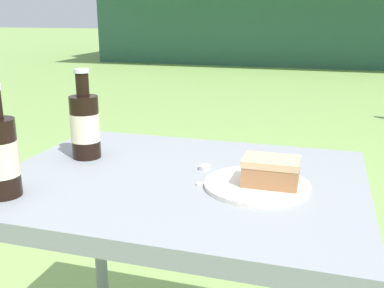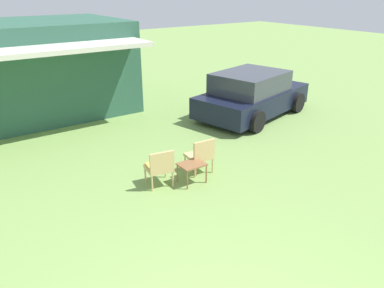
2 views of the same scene
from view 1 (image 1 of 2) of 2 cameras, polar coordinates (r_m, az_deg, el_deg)
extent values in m
cube|color=gray|center=(1.05, -1.58, -5.15)|extent=(0.83, 0.64, 0.04)
cylinder|color=gray|center=(1.57, -11.64, -11.75)|extent=(0.04, 0.04, 0.65)
cylinder|color=gray|center=(1.41, 17.71, -15.60)|extent=(0.04, 0.04, 0.65)
cylinder|color=silver|center=(0.99, 8.24, -5.16)|extent=(0.23, 0.23, 0.01)
cube|color=#9E6B42|center=(0.97, 9.97, -3.84)|extent=(0.12, 0.08, 0.04)
cube|color=tan|center=(0.96, 10.05, -2.21)|extent=(0.12, 0.08, 0.01)
cylinder|color=black|center=(1.19, -13.41, 2.09)|extent=(0.07, 0.07, 0.16)
cylinder|color=black|center=(1.17, -13.76, 7.35)|extent=(0.03, 0.03, 0.06)
cylinder|color=silver|center=(1.16, -13.87, 9.02)|extent=(0.04, 0.04, 0.01)
cylinder|color=beige|center=(1.19, -13.41, 2.09)|extent=(0.07, 0.07, 0.07)
cylinder|color=black|center=(0.99, -23.22, -1.67)|extent=(0.07, 0.07, 0.16)
cylinder|color=beige|center=(0.99, -23.22, -1.67)|extent=(0.07, 0.07, 0.07)
cube|color=silver|center=(1.00, 5.65, -4.92)|extent=(0.17, 0.08, 0.01)
cylinder|color=silver|center=(1.08, 1.61, -2.99)|extent=(0.03, 0.03, 0.01)
camera|label=2|loc=(3.49, -115.00, 44.59)|focal=35.00mm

